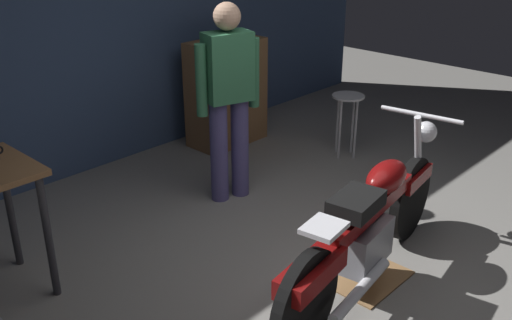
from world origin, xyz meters
name	(u,v)px	position (x,y,z in m)	size (l,w,h in m)	color
ground_plane	(327,275)	(0.00, 0.00, 0.00)	(12.00, 12.00, 0.00)	gray
back_wall	(82,3)	(0.00, 2.80, 1.55)	(8.00, 0.12, 3.10)	#384C70
motorcycle	(369,225)	(0.09, -0.24, 0.45)	(2.18, 0.69, 1.00)	black
person_standing	(228,95)	(0.38, 1.34, 0.93)	(0.55, 0.32, 1.67)	#4D487F
shop_stool	(348,109)	(1.82, 1.15, 0.50)	(0.32, 0.32, 0.64)	#B2B2B7
wooden_dresser	(226,92)	(1.27, 2.30, 0.55)	(0.80, 0.47, 1.10)	brown
drip_tray	(368,278)	(0.15, -0.24, 0.01)	(0.56, 0.40, 0.01)	olive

